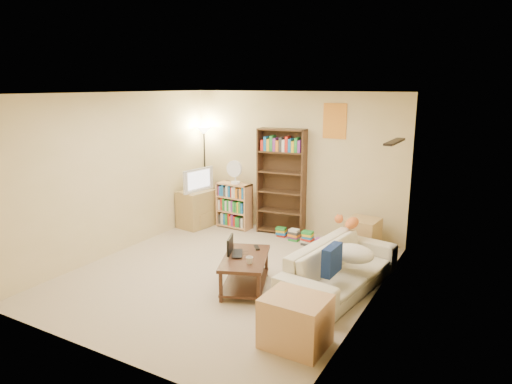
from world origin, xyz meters
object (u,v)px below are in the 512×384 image
(tabby_cat, at_px, (350,222))
(television, at_px, (196,179))
(coffee_table, at_px, (245,268))
(laptop, at_px, (241,254))
(floor_lamp, at_px, (204,146))
(mug, at_px, (249,260))
(short_bookshelf, at_px, (234,205))
(end_cabinet, at_px, (296,321))
(side_table, at_px, (363,235))
(tv_stand, at_px, (196,209))
(tall_bookshelf, at_px, (281,179))
(sofa, at_px, (340,267))
(desk_fan, at_px, (235,171))

(tabby_cat, distance_m, television, 3.14)
(coffee_table, distance_m, laptop, 0.19)
(television, bearing_deg, floor_lamp, 20.65)
(mug, relative_size, short_bookshelf, 0.11)
(end_cabinet, bearing_deg, coffee_table, 141.34)
(mug, xyz_separation_m, side_table, (0.78, 2.26, -0.21))
(tabby_cat, xyz_separation_m, side_table, (0.01, 0.69, -0.40))
(coffee_table, height_order, short_bookshelf, short_bookshelf)
(laptop, relative_size, short_bookshelf, 0.46)
(tv_stand, distance_m, television, 0.56)
(television, height_order, tall_bookshelf, tall_bookshelf)
(television, distance_m, tall_bookshelf, 1.61)
(sofa, height_order, side_table, sofa)
(tall_bookshelf, bearing_deg, side_table, -15.20)
(sofa, distance_m, floor_lamp, 3.94)
(coffee_table, relative_size, tv_stand, 1.63)
(desk_fan, bearing_deg, short_bookshelf, 137.43)
(mug, distance_m, short_bookshelf, 2.87)
(floor_lamp, bearing_deg, laptop, -46.19)
(short_bookshelf, relative_size, side_table, 1.57)
(tabby_cat, relative_size, laptop, 1.21)
(sofa, bearing_deg, short_bookshelf, 66.82)
(end_cabinet, bearing_deg, desk_fan, 130.68)
(tall_bookshelf, relative_size, side_table, 3.47)
(television, bearing_deg, tabby_cat, -90.81)
(tabby_cat, xyz_separation_m, laptop, (-1.02, -1.36, -0.22))
(floor_lamp, bearing_deg, tv_stand, -77.19)
(floor_lamp, bearing_deg, end_cabinet, -43.44)
(tabby_cat, distance_m, tall_bookshelf, 1.83)
(coffee_table, xyz_separation_m, television, (-2.16, 1.87, 0.62))
(tv_stand, bearing_deg, short_bookshelf, 31.66)
(side_table, bearing_deg, desk_fan, 179.29)
(coffee_table, height_order, tv_stand, tv_stand)
(laptop, bearing_deg, short_bookshelf, 3.72)
(sofa, distance_m, tall_bookshelf, 2.52)
(coffee_table, distance_m, television, 2.92)
(mug, xyz_separation_m, desk_fan, (-1.63, 2.28, 0.60))
(sofa, relative_size, coffee_table, 1.89)
(tabby_cat, relative_size, desk_fan, 1.09)
(sofa, relative_size, tall_bookshelf, 1.13)
(sofa, relative_size, tabby_cat, 4.50)
(laptop, xyz_separation_m, floor_lamp, (-2.18, 2.27, 1.01))
(laptop, xyz_separation_m, desk_fan, (-1.38, 2.08, 0.63))
(tall_bookshelf, xyz_separation_m, side_table, (1.56, -0.23, -0.72))
(mug, relative_size, side_table, 0.17)
(floor_lamp, bearing_deg, sofa, -27.12)
(desk_fan, height_order, side_table, desk_fan)
(floor_lamp, bearing_deg, television, -77.19)
(tv_stand, xyz_separation_m, floor_lamp, (-0.10, 0.44, 1.12))
(tall_bookshelf, bearing_deg, laptop, -83.78)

